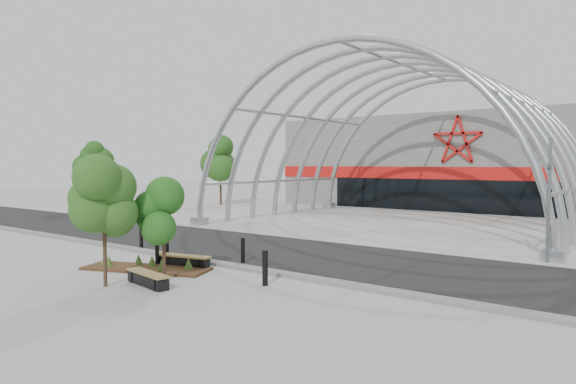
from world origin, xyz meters
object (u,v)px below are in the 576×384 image
Objects in this scene: signal_pole at (549,198)px; bench_0 at (183,261)px; street_tree_0 at (104,202)px; bollard_2 at (167,252)px; bench_1 at (148,279)px; street_tree_1 at (164,212)px.

bench_0 is (-10.67, -8.97, -2.33)m from signal_pole.
street_tree_0 reaches higher than bollard_2.
bollard_2 is (-2.40, 2.76, 0.25)m from bench_1.
street_tree_0 reaches higher than bench_1.
bench_0 is at bearing 95.67° from street_tree_0.
bollard_2 is (-2.35, 2.06, -1.82)m from street_tree_1.
bench_1 is at bearing -128.85° from signal_pole.
bench_1 is at bearing -48.92° from bollard_2.
signal_pole reaches higher than street_tree_1.
bollard_2 is at bearing 173.08° from bench_0.
street_tree_0 is at bearing -120.68° from street_tree_1.
street_tree_1 is at bearing 94.50° from bench_1.
street_tree_1 is 3.61m from bollard_2.
bollard_2 reaches higher than bench_0.
bollard_2 is at bearing 111.40° from street_tree_0.
signal_pole reaches higher than bench_1.
street_tree_0 is 1.77× the size of bench_1.
street_tree_1 is at bearing -130.78° from signal_pole.
bollard_2 reaches higher than bench_1.
bollard_2 is (-1.42, 3.62, -2.22)m from street_tree_0.
street_tree_0 is at bearing -138.76° from bench_1.
bench_0 is at bearing 123.56° from street_tree_1.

